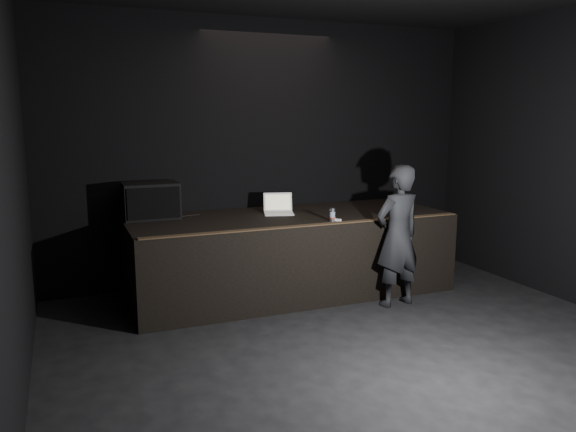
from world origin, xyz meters
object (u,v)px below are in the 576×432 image
(stage_riser, at_px, (289,254))
(beer_can, at_px, (332,215))
(stage_monitor, at_px, (151,201))
(person, at_px, (398,236))
(laptop, at_px, (278,208))

(stage_riser, bearing_deg, beer_can, -62.10)
(stage_riser, height_order, stage_monitor, stage_monitor)
(beer_can, xyz_separation_m, person, (0.68, -0.37, -0.24))
(stage_riser, distance_m, stage_monitor, 1.84)
(stage_monitor, xyz_separation_m, laptop, (1.56, -0.26, -0.15))
(stage_riser, bearing_deg, person, -43.98)
(stage_monitor, bearing_deg, stage_riser, -14.49)
(laptop, relative_size, person, 0.26)
(beer_can, bearing_deg, person, -28.55)
(laptop, bearing_deg, beer_can, -46.19)
(laptop, xyz_separation_m, person, (1.07, -1.12, -0.23))
(stage_monitor, relative_size, laptop, 1.48)
(stage_riser, height_order, beer_can, beer_can)
(laptop, distance_m, beer_can, 0.85)
(laptop, bearing_deg, person, -30.01)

